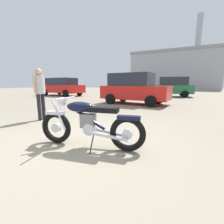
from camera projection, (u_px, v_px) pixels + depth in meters
name	position (u px, v px, depth m)	size (l,w,h in m)	color
ground_plane	(78.00, 143.00, 3.08)	(80.00, 80.00, 0.00)	gray
vintage_motorcycle	(88.00, 124.00, 2.80)	(2.08, 0.62, 0.94)	black
bystander	(40.00, 89.00, 4.86)	(0.30, 0.46, 1.66)	black
white_estate_far	(61.00, 86.00, 15.12)	(4.95, 2.64, 1.74)	black
dark_sedan_left	(171.00, 87.00, 13.99)	(3.98, 1.98, 1.78)	black
red_hatchback_near	(134.00, 88.00, 8.85)	(4.12, 2.32, 1.78)	black
industrial_building	(174.00, 71.00, 33.45)	(17.70, 13.12, 14.83)	#9EA0A8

